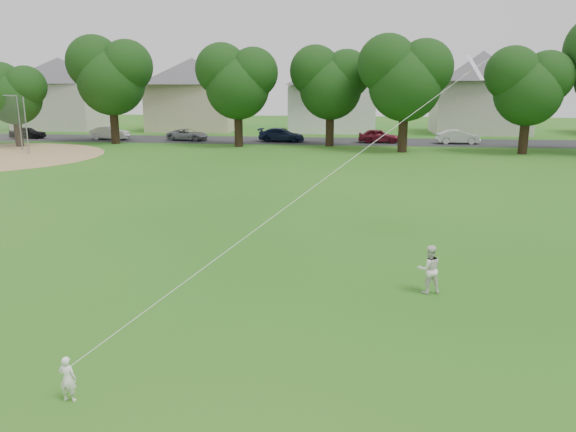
# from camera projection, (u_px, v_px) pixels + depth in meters

# --- Properties ---
(ground) EXTENTS (160.00, 160.00, 0.00)m
(ground) POSITION_uv_depth(u_px,v_px,m) (250.00, 328.00, 13.38)
(ground) COLOR #1B6016
(ground) RESTS_ON ground
(street) EXTENTS (90.00, 7.00, 0.01)m
(street) POSITION_uv_depth(u_px,v_px,m) (328.00, 141.00, 53.92)
(street) COLOR #2D2D30
(street) RESTS_ON ground
(toddler) EXTENTS (0.33, 0.22, 0.89)m
(toddler) POSITION_uv_depth(u_px,v_px,m) (68.00, 379.00, 10.27)
(toddler) COLOR white
(toddler) RESTS_ON ground
(older_boy) EXTENTS (0.77, 0.66, 1.37)m
(older_boy) POSITION_uv_depth(u_px,v_px,m) (429.00, 269.00, 15.47)
(older_boy) COLOR white
(older_boy) RESTS_ON ground
(kite) EXTENTS (5.05, 6.44, 15.92)m
(kite) POSITION_uv_depth(u_px,v_px,m) (333.00, 172.00, 14.74)
(kite) COLOR white
(kite) RESTS_ON ground
(tree_row) EXTENTS (82.80, 9.29, 11.04)m
(tree_row) POSITION_uv_depth(u_px,v_px,m) (396.00, 72.00, 45.86)
(tree_row) COLOR black
(tree_row) RESTS_ON ground
(parked_cars) EXTENTS (45.72, 2.31, 1.29)m
(parked_cars) POSITION_uv_depth(u_px,v_px,m) (246.00, 135.00, 53.67)
(parked_cars) COLOR black
(parked_cars) RESTS_ON ground
(house_row) EXTENTS (76.68, 14.14, 10.31)m
(house_row) POSITION_uv_depth(u_px,v_px,m) (330.00, 86.00, 62.40)
(house_row) COLOR beige
(house_row) RESTS_ON ground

